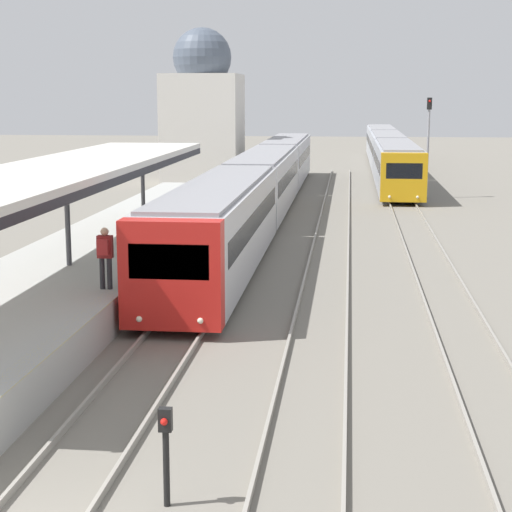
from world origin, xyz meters
TOP-DOWN VIEW (x-y plane):
  - platform_canopy at (-3.99, 14.94)m, footprint 4.00×23.94m
  - person_on_platform at (-1.99, 11.85)m, footprint 0.40×0.40m
  - train_near at (0.00, 34.27)m, footprint 2.63×47.36m
  - train_far at (7.43, 59.97)m, footprint 2.58×44.09m
  - signal_post_near at (1.77, 1.93)m, footprint 0.20×0.21m
  - signal_mast_far at (9.05, 42.28)m, footprint 0.28×0.29m
  - distant_domed_building at (-5.79, 49.49)m, footprint 5.24×5.24m

SIDE VIEW (x-z plane):
  - signal_post_near at x=1.77m, z-range 0.20..1.76m
  - train_far at x=7.43m, z-range 0.17..3.27m
  - train_near at x=0.00m, z-range 0.17..3.35m
  - person_on_platform at x=-1.99m, z-range 1.17..2.84m
  - signal_mast_far at x=9.05m, z-range 0.70..6.68m
  - platform_canopy at x=-3.99m, z-range 2.43..5.49m
  - distant_domed_building at x=-5.79m, z-range -0.39..10.29m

